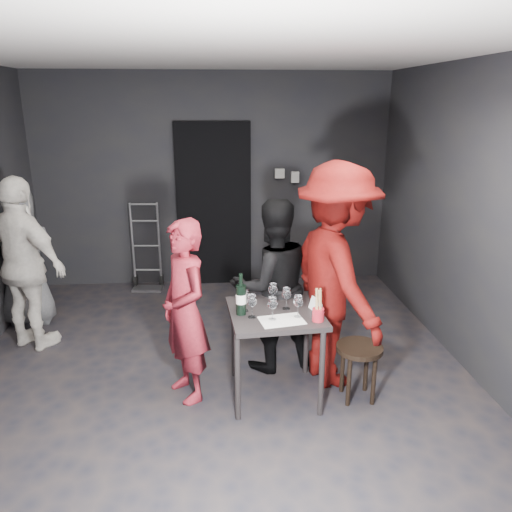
{
  "coord_description": "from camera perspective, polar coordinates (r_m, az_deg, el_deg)",
  "views": [
    {
      "loc": [
        0.0,
        -3.91,
        2.35
      ],
      "look_at": [
        0.36,
        0.25,
        1.04
      ],
      "focal_mm": 35.0,
      "sensor_mm": 36.0,
      "label": 1
    }
  ],
  "objects": [
    {
      "name": "wall_front",
      "position": [
        1.73,
        -4.22,
        -17.84
      ],
      "size": [
        4.5,
        0.04,
        2.7
      ],
      "primitive_type": "cube",
      "color": "black",
      "rests_on": "ground"
    },
    {
      "name": "reserved_card",
      "position": [
        3.99,
        6.71,
        -5.52
      ],
      "size": [
        0.12,
        0.15,
        0.1
      ],
      "primitive_type": null,
      "rotation": [
        0.0,
        0.0,
        0.29
      ],
      "color": "white",
      "rests_on": "tasting_table"
    },
    {
      "name": "tasting_table",
      "position": [
        4.02,
        2.21,
        -7.58
      ],
      "size": [
        0.72,
        0.72,
        0.75
      ],
      "rotation": [
        0.0,
        0.0,
        0.07
      ],
      "color": "black",
      "rests_on": "floor"
    },
    {
      "name": "floor",
      "position": [
        4.56,
        -4.33,
        -13.62
      ],
      "size": [
        4.5,
        5.0,
        0.02
      ],
      "primitive_type": "cube",
      "color": "black",
      "rests_on": "ground"
    },
    {
      "name": "wall_right",
      "position": [
        4.62,
        24.42,
        3.37
      ],
      "size": [
        0.04,
        5.0,
        2.7
      ],
      "primitive_type": "cube",
      "color": "black",
      "rests_on": "ground"
    },
    {
      "name": "server_red",
      "position": [
        4.01,
        -8.13,
        -6.33
      ],
      "size": [
        0.57,
        0.65,
        1.49
      ],
      "primitive_type": "imported",
      "rotation": [
        0.0,
        0.0,
        -1.08
      ],
      "color": "maroon",
      "rests_on": "floor"
    },
    {
      "name": "stool",
      "position": [
        4.17,
        11.69,
        -11.12
      ],
      "size": [
        0.37,
        0.37,
        0.47
      ],
      "rotation": [
        0.0,
        0.0,
        0.3
      ],
      "color": "#382117",
      "rests_on": "floor"
    },
    {
      "name": "wallbox_lower",
      "position": [
        6.52,
        4.47,
        8.99
      ],
      "size": [
        0.1,
        0.06,
        0.14
      ],
      "primitive_type": "cube",
      "color": "#B7B7B2",
      "rests_on": "wall_back"
    },
    {
      "name": "man_maroon",
      "position": [
        4.11,
        9.27,
        0.96
      ],
      "size": [
        1.1,
        1.68,
        2.4
      ],
      "primitive_type": "imported",
      "rotation": [
        0.0,
        0.0,
        1.84
      ],
      "color": "#550A08",
      "rests_on": "floor"
    },
    {
      "name": "hand_truck",
      "position": [
        6.63,
        -12.29,
        -1.84
      ],
      "size": [
        0.38,
        0.32,
        1.12
      ],
      "rotation": [
        0.0,
        0.0,
        -0.09
      ],
      "color": "#B2B2B7",
      "rests_on": "floor"
    },
    {
      "name": "tasting_mat",
      "position": [
        3.81,
        2.96,
        -7.36
      ],
      "size": [
        0.36,
        0.27,
        0.0
      ],
      "primitive_type": "cube",
      "rotation": [
        0.0,
        0.0,
        0.18
      ],
      "color": "white",
      "rests_on": "tasting_table"
    },
    {
      "name": "wine_glass_e",
      "position": [
        3.84,
        4.82,
        -5.64
      ],
      "size": [
        0.1,
        0.1,
        0.2
      ],
      "primitive_type": null,
      "rotation": [
        0.0,
        0.0,
        0.39
      ],
      "color": "white",
      "rests_on": "tasting_table"
    },
    {
      "name": "wine_glass_b",
      "position": [
        3.94,
        -1.31,
        -4.99
      ],
      "size": [
        0.1,
        0.1,
        0.19
      ],
      "primitive_type": null,
      "rotation": [
        0.0,
        0.0,
        -0.36
      ],
      "color": "white",
      "rests_on": "tasting_table"
    },
    {
      "name": "wine_glass_d",
      "position": [
        3.79,
        1.91,
        -5.89
      ],
      "size": [
        0.1,
        0.1,
        0.2
      ],
      "primitive_type": null,
      "rotation": [
        0.0,
        0.0,
        -0.42
      ],
      "color": "white",
      "rests_on": "tasting_table"
    },
    {
      "name": "woman_black",
      "position": [
        4.4,
        1.87,
        -3.07
      ],
      "size": [
        0.87,
        0.61,
        1.62
      ],
      "primitive_type": "imported",
      "rotation": [
        0.0,
        0.0,
        3.38
      ],
      "color": "black",
      "rests_on": "floor"
    },
    {
      "name": "wine_glass_a",
      "position": [
        3.82,
        -0.46,
        -5.61
      ],
      "size": [
        0.1,
        0.1,
        0.21
      ],
      "primitive_type": null,
      "rotation": [
        0.0,
        0.0,
        -0.36
      ],
      "color": "white",
      "rests_on": "tasting_table"
    },
    {
      "name": "wall_back",
      "position": [
        6.49,
        -4.9,
        8.49
      ],
      "size": [
        4.5,
        0.04,
        2.7
      ],
      "primitive_type": "cube",
      "color": "black",
      "rests_on": "ground"
    },
    {
      "name": "bystander_cream",
      "position": [
        5.2,
        -25.05,
        0.23
      ],
      "size": [
        1.24,
        1.04,
        1.92
      ],
      "primitive_type": "imported",
      "rotation": [
        0.0,
        0.0,
        2.6
      ],
      "color": "white",
      "rests_on": "floor"
    },
    {
      "name": "doorway",
      "position": [
        6.48,
        -4.83,
        5.79
      ],
      "size": [
        0.95,
        0.1,
        2.1
      ],
      "primitive_type": "cube",
      "color": "black",
      "rests_on": "ground"
    },
    {
      "name": "bystander_grey",
      "position": [
        5.85,
        -25.04,
        -0.09
      ],
      "size": [
        0.75,
        0.43,
        1.51
      ],
      "primitive_type": "imported",
      "rotation": [
        0.0,
        0.0,
        3.19
      ],
      "color": "#59595C",
      "rests_on": "floor"
    },
    {
      "name": "wine_glass_f",
      "position": [
        3.98,
        3.49,
        -4.74
      ],
      "size": [
        0.09,
        0.09,
        0.2
      ],
      "primitive_type": null,
      "rotation": [
        0.0,
        0.0,
        0.27
      ],
      "color": "white",
      "rests_on": "tasting_table"
    },
    {
      "name": "breadstick_cup",
      "position": [
        3.79,
        7.15,
        -5.63
      ],
      "size": [
        0.09,
        0.09,
        0.28
      ],
      "rotation": [
        0.0,
        0.0,
        -0.05
      ],
      "color": "#B41B28",
      "rests_on": "tasting_table"
    },
    {
      "name": "wine_bottle",
      "position": [
        3.87,
        -1.73,
        -4.91
      ],
      "size": [
        0.08,
        0.08,
        0.33
      ],
      "rotation": [
        0.0,
        0.0,
        0.2
      ],
      "color": "black",
      "rests_on": "tasting_table"
    },
    {
      "name": "wallbox_upper",
      "position": [
        6.48,
        2.72,
        9.42
      ],
      "size": [
        0.12,
        0.06,
        0.12
      ],
      "primitive_type": "cube",
      "color": "#B7B7B2",
      "rests_on": "wall_back"
    },
    {
      "name": "wine_glass_c",
      "position": [
        4.04,
        1.96,
        -4.27
      ],
      "size": [
        0.1,
        0.1,
        0.21
      ],
      "primitive_type": null,
      "rotation": [
        0.0,
        0.0,
        0.32
      ],
      "color": "white",
      "rests_on": "tasting_table"
    },
    {
      "name": "ceiling",
      "position": [
        3.93,
        -5.29,
        22.49
      ],
      "size": [
        4.5,
        5.0,
        0.02
      ],
      "primitive_type": "cube",
      "color": "silver",
      "rests_on": "ground"
    }
  ]
}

